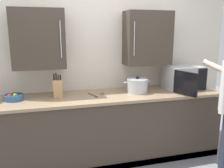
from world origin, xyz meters
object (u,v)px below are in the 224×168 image
object	(u,v)px
fruit_bowl	(14,97)
stock_pot	(137,86)
wooden_spoon	(98,94)
microwave_oven	(182,78)
knife_block	(58,88)

from	to	relation	value
fruit_bowl	stock_pot	distance (m)	1.57
fruit_bowl	wooden_spoon	size ratio (longest dim) A/B	1.02
microwave_oven	wooden_spoon	size ratio (longest dim) A/B	3.32
microwave_oven	stock_pot	size ratio (longest dim) A/B	1.94
microwave_oven	knife_block	xyz separation A→B (m)	(-1.74, 0.02, -0.05)
microwave_oven	knife_block	distance (m)	1.74
stock_pot	knife_block	xyz separation A→B (m)	(-1.05, 0.05, 0.02)
stock_pot	microwave_oven	bearing A→B (deg)	2.70
wooden_spoon	knife_block	size ratio (longest dim) A/B	0.72
fruit_bowl	stock_pot	world-z (taller)	stock_pot
microwave_oven	knife_block	world-z (taller)	microwave_oven
microwave_oven	stock_pot	xyz separation A→B (m)	(-0.69, -0.03, -0.07)
fruit_bowl	stock_pot	bearing A→B (deg)	-1.42
stock_pot	fruit_bowl	bearing A→B (deg)	178.58
stock_pot	knife_block	bearing A→B (deg)	177.33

